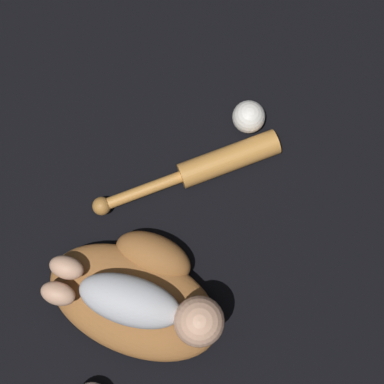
% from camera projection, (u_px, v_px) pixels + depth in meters
% --- Properties ---
extents(ground_plane, '(6.00, 6.00, 0.00)m').
position_uv_depth(ground_plane, '(136.00, 309.00, 1.40)').
color(ground_plane, black).
extents(baseball_glove, '(0.43, 0.33, 0.10)m').
position_uv_depth(baseball_glove, '(137.00, 294.00, 1.36)').
color(baseball_glove, '#935B2D').
rests_on(baseball_glove, ground).
extents(baby_figure, '(0.36, 0.23, 0.10)m').
position_uv_depth(baby_figure, '(146.00, 305.00, 1.26)').
color(baby_figure, '#B2B2B7').
rests_on(baby_figure, baseball_glove).
extents(baseball_bat, '(0.24, 0.40, 0.06)m').
position_uv_depth(baseball_bat, '(208.00, 166.00, 1.43)').
color(baseball_bat, '#C6843D').
rests_on(baseball_bat, ground).
extents(baseball, '(0.07, 0.07, 0.07)m').
position_uv_depth(baseball, '(249.00, 117.00, 1.44)').
color(baseball, white).
rests_on(baseball, ground).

